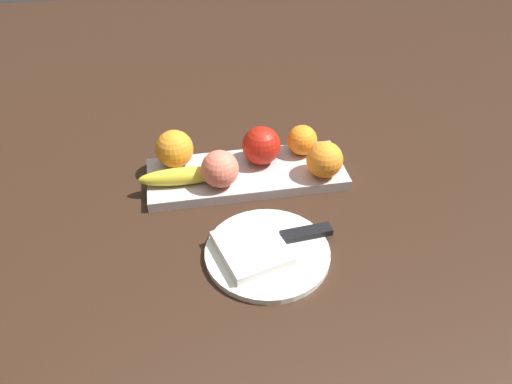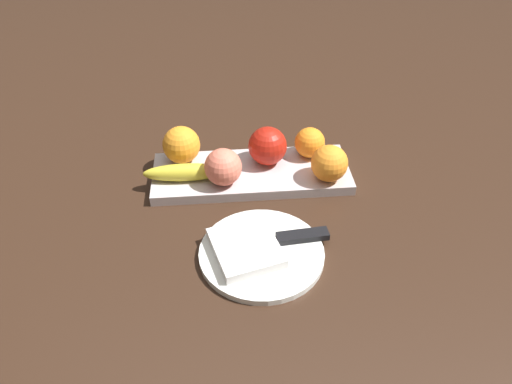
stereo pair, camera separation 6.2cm
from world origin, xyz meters
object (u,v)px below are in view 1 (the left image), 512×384
Objects in this scene: orange_center at (325,160)px; knife at (298,235)px; orange_near_banana at (174,149)px; dinner_plate at (267,253)px; banana at (182,176)px; peach at (220,169)px; apple at (261,146)px; orange_near_apple at (302,140)px; folded_napkin at (252,249)px; fruit_tray at (246,174)px.

orange_center reaches higher than knife.
dinner_plate is at bearing 117.64° from orange_near_banana.
banana reaches higher than dinner_plate.
peach reaches higher than knife.
dinner_plate is (0.03, 0.24, -0.05)m from apple.
orange_near_apple is 0.29× the size of dinner_plate.
orange_near_banana is at bearing -16.76° from orange_center.
orange_center is at bearing 149.87° from apple.
orange_near_banana is at bearing -62.36° from dinner_plate.
apple is 0.66× the size of folded_napkin.
folded_napkin is at bearing 83.10° from fruit_tray.
peach is at bearing -59.54° from knife.
folded_napkin is (-0.03, 0.18, -0.04)m from peach.
banana is at bearing 9.38° from fruit_tray.
knife is (-0.06, -0.02, 0.01)m from dinner_plate.
knife is (-0.11, 0.16, -0.04)m from peach.
banana is (0.16, 0.04, -0.02)m from apple.
apple is 1.09× the size of orange_center.
peach is at bearing 169.30° from banana.
peach reaches higher than dinner_plate.
banana is at bearing -62.58° from folded_napkin.
orange_near_banana reaches higher than knife.
banana is at bearing 13.72° from orange_near_apple.
orange_near_apple is at bearing -73.87° from orange_center.
dinner_plate is (-0.06, 0.18, -0.05)m from peach.
orange_near_banana is 0.42× the size of knife.
peach is (-0.07, 0.01, 0.02)m from banana.
orange_near_apple is 0.25m from knife.
apple is at bearing -89.02° from knife.
fruit_tray is at bearing -169.77° from banana.
orange_center is 0.34× the size of dinner_plate.
orange_near_apple is (-0.09, -0.02, -0.01)m from apple.
fruit_tray is at bearing 162.15° from orange_near_banana.
peach is at bearing -80.70° from folded_napkin.
dinner_plate is (0.15, 0.18, -0.05)m from orange_center.
dinner_plate is at bearing 107.16° from peach.
fruit_tray is 1.86× the size of dinner_plate.
orange_center is at bearing -129.79° from dinner_plate.
dinner_plate is at bearing 64.45° from orange_near_apple.
peach is at bearing 135.33° from orange_near_banana.
peach is at bearing -1.53° from orange_center.
orange_near_banana is 0.30m from orange_center.
folded_napkin is at bearing 59.88° from orange_near_apple.
knife is (-0.02, 0.22, -0.04)m from apple.
fruit_tray is at bearing -15.74° from orange_center.
orange_near_banana reaches higher than banana.
orange_near_banana is 1.05× the size of peach.
apple is 1.08× the size of peach.
dinner_plate is at bearing 16.22° from knife.
orange_near_apple is 0.29m from dinner_plate.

